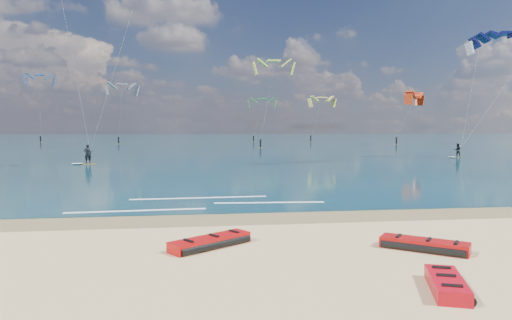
{
  "coord_description": "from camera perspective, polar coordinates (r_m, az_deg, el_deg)",
  "views": [
    {
      "loc": [
        -0.15,
        -14.17,
        3.53
      ],
      "look_at": [
        2.72,
        8.0,
        1.88
      ],
      "focal_mm": 32.0,
      "sensor_mm": 36.0,
      "label": 1
    }
  ],
  "objects": [
    {
      "name": "distant_kites",
      "position": [
        89.3,
        -7.28,
        5.6
      ],
      "size": [
        81.48,
        36.89,
        14.63
      ],
      "color": "#308639",
      "rests_on": "ground"
    },
    {
      "name": "shoreline_foam",
      "position": [
        21.02,
        -6.89,
        -5.36
      ],
      "size": [
        11.21,
        3.62,
        0.01
      ],
      "color": "white",
      "rests_on": "ground"
    },
    {
      "name": "ground",
      "position": [
        54.29,
        -7.21,
        0.44
      ],
      "size": [
        320.0,
        320.0,
        0.0
      ],
      "primitive_type": "plane",
      "color": "tan",
      "rests_on": "ground"
    },
    {
      "name": "sea",
      "position": [
        118.23,
        -7.31,
        2.47
      ],
      "size": [
        320.0,
        200.0,
        0.04
      ],
      "primitive_type": "cube",
      "color": "#0B313F",
      "rests_on": "ground"
    },
    {
      "name": "packed_kite_mid",
      "position": [
        14.11,
        20.26,
        -10.54
      ],
      "size": [
        2.66,
        2.37,
        0.36
      ],
      "primitive_type": null,
      "rotation": [
        0.0,
        0.0,
        -0.66
      ],
      "color": "#B10C0C",
      "rests_on": "ground"
    },
    {
      "name": "kitesurfer_far",
      "position": [
        56.89,
        26.6,
        8.45
      ],
      "size": [
        10.63,
        4.29,
        15.17
      ],
      "rotation": [
        0.0,
        0.0,
        -0.27
      ],
      "color": "#AAB91B",
      "rests_on": "sea"
    },
    {
      "name": "wet_sand_strip",
      "position": [
        17.53,
        -6.8,
        -7.42
      ],
      "size": [
        320.0,
        2.4,
        0.01
      ],
      "primitive_type": "cube",
      "color": "brown",
      "rests_on": "ground"
    },
    {
      "name": "packed_kite_left",
      "position": [
        13.67,
        -5.71,
        -10.77
      ],
      "size": [
        2.81,
        2.4,
        0.36
      ],
      "primitive_type": null,
      "rotation": [
        0.0,
        0.0,
        0.62
      ],
      "color": "#B8090A",
      "rests_on": "ground"
    },
    {
      "name": "kitesurfer_main",
      "position": [
        41.48,
        -19.71,
        11.83
      ],
      "size": [
        9.8,
        9.87,
        18.0
      ],
      "rotation": [
        0.0,
        0.0,
        -0.05
      ],
      "color": "yellow",
      "rests_on": "sea"
    },
    {
      "name": "packed_kite_right",
      "position": [
        10.97,
        22.71,
        -14.87
      ],
      "size": [
        1.6,
        2.25,
        0.35
      ],
      "primitive_type": null,
      "rotation": [
        0.0,
        0.0,
        1.23
      ],
      "color": "red",
      "rests_on": "ground"
    }
  ]
}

